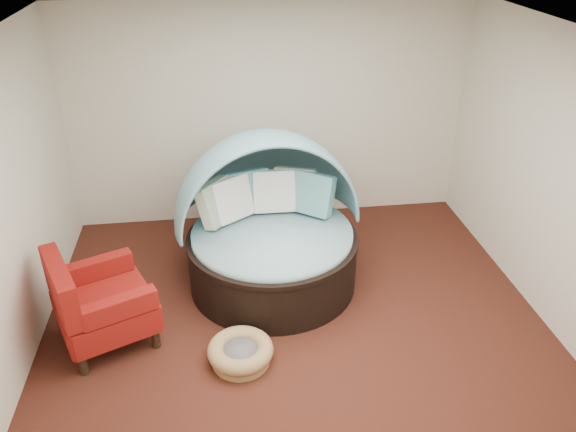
{
  "coord_description": "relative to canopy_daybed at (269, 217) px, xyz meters",
  "views": [
    {
      "loc": [
        -0.68,
        -4.22,
        3.71
      ],
      "look_at": [
        -0.02,
        0.6,
        1.0
      ],
      "focal_mm": 35.0,
      "sensor_mm": 36.0,
      "label": 1
    }
  ],
  "objects": [
    {
      "name": "floor",
      "position": [
        0.17,
        -1.0,
        -0.78
      ],
      "size": [
        5.0,
        5.0,
        0.0
      ],
      "primitive_type": "plane",
      "color": "#4C2015",
      "rests_on": "ground"
    },
    {
      "name": "wall_back",
      "position": [
        0.17,
        1.5,
        0.62
      ],
      "size": [
        5.0,
        0.0,
        5.0
      ],
      "primitive_type": "plane",
      "rotation": [
        1.57,
        0.0,
        0.0
      ],
      "color": "beige",
      "rests_on": "floor"
    },
    {
      "name": "wall_right",
      "position": [
        2.67,
        -1.0,
        0.62
      ],
      "size": [
        0.0,
        5.0,
        5.0
      ],
      "primitive_type": "plane",
      "rotation": [
        1.57,
        0.0,
        -1.57
      ],
      "color": "beige",
      "rests_on": "floor"
    },
    {
      "name": "ceiling",
      "position": [
        0.17,
        -1.0,
        2.02
      ],
      "size": [
        5.0,
        5.0,
        0.0
      ],
      "primitive_type": "plane",
      "rotation": [
        3.14,
        0.0,
        0.0
      ],
      "color": "white",
      "rests_on": "wall_back"
    },
    {
      "name": "canopy_daybed",
      "position": [
        0.0,
        0.0,
        0.0
      ],
      "size": [
        2.13,
        2.06,
        1.69
      ],
      "rotation": [
        0.0,
        0.0,
        0.13
      ],
      "color": "black",
      "rests_on": "floor"
    },
    {
      "name": "pet_basket",
      "position": [
        -0.42,
        -1.31,
        -0.67
      ],
      "size": [
        0.75,
        0.75,
        0.21
      ],
      "rotation": [
        0.0,
        0.0,
        -0.27
      ],
      "color": "olive",
      "rests_on": "floor"
    },
    {
      "name": "red_armchair",
      "position": [
        -1.71,
        -0.85,
        -0.33
      ],
      "size": [
        1.11,
        1.11,
        0.99
      ],
      "rotation": [
        0.0,
        0.0,
        0.41
      ],
      "color": "black",
      "rests_on": "floor"
    },
    {
      "name": "side_table",
      "position": [
        -1.83,
        -0.7,
        -0.48
      ],
      "size": [
        0.63,
        0.63,
        0.47
      ],
      "rotation": [
        0.0,
        0.0,
        0.35
      ],
      "color": "black",
      "rests_on": "floor"
    }
  ]
}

